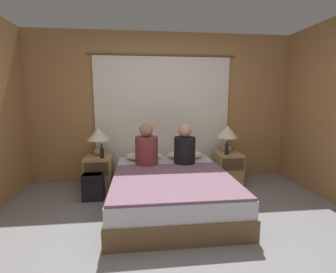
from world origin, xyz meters
name	(u,v)px	position (x,y,z in m)	size (l,w,h in m)	color
ground_plane	(181,241)	(0.00, 0.00, 0.00)	(16.00, 16.00, 0.00)	gray
wall_back	(163,108)	(0.00, 1.99, 1.25)	(4.54, 0.06, 2.50)	#A37547
curtain_panel	(163,119)	(0.00, 1.93, 1.06)	(2.48, 0.02, 2.13)	white
bed	(171,189)	(0.00, 0.87, 0.21)	(1.53, 2.01, 0.43)	brown
nightstand_left	(99,172)	(-1.04, 1.56, 0.27)	(0.40, 0.46, 0.53)	tan
nightstand_right	(228,168)	(1.04, 1.56, 0.27)	(0.40, 0.46, 0.53)	tan
lamp_left	(98,136)	(-1.04, 1.63, 0.84)	(0.35, 0.35, 0.44)	#B2A899
lamp_right	(227,133)	(1.04, 1.63, 0.84)	(0.35, 0.35, 0.44)	#B2A899
pillow_left	(144,156)	(-0.34, 1.66, 0.49)	(0.60, 0.36, 0.12)	white
pillow_right	(185,155)	(0.34, 1.66, 0.49)	(0.60, 0.36, 0.12)	white
blanket_on_bed	(174,180)	(0.00, 0.58, 0.45)	(1.47, 1.35, 0.03)	slate
person_left_in_bed	(147,148)	(-0.30, 1.28, 0.69)	(0.33, 0.33, 0.64)	brown
person_right_in_bed	(185,148)	(0.26, 1.28, 0.69)	(0.32, 0.32, 0.62)	black
beer_bottle_on_left_stand	(102,153)	(-0.97, 1.42, 0.61)	(0.06, 0.06, 0.21)	black
beer_bottle_on_right_stand	(227,149)	(0.96, 1.42, 0.62)	(0.06, 0.06, 0.23)	black
backpack_on_floor	(93,185)	(-1.06, 1.14, 0.21)	(0.29, 0.21, 0.38)	black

